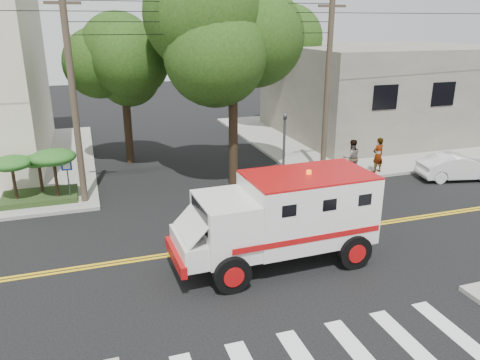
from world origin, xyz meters
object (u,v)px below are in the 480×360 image
object	(u,v)px
pedestrian_a	(378,155)
parked_sedan	(458,167)
armored_truck	(284,214)
pedestrian_b	(351,157)

from	to	relation	value
pedestrian_a	parked_sedan	bearing A→B (deg)	139.31
parked_sedan	pedestrian_a	distance (m)	4.00
armored_truck	pedestrian_a	bearing A→B (deg)	38.29
parked_sedan	pedestrian_a	xyz separation A→B (m)	(-3.47, 1.94, 0.42)
parked_sedan	pedestrian_a	bearing A→B (deg)	72.68
armored_truck	pedestrian_a	xyz separation A→B (m)	(8.49, 7.15, -0.64)
armored_truck	pedestrian_a	distance (m)	11.12
parked_sedan	pedestrian_a	size ratio (longest dim) A/B	2.14
armored_truck	pedestrian_b	world-z (taller)	armored_truck
pedestrian_b	parked_sedan	bearing A→B (deg)	168.52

